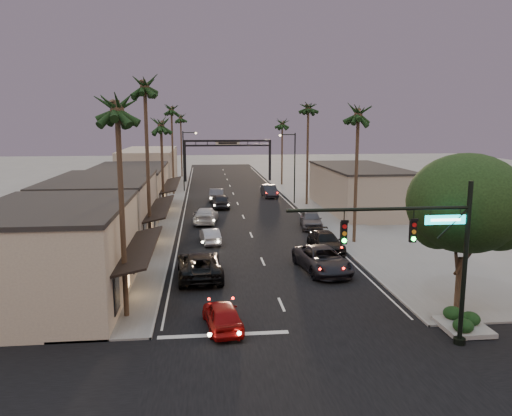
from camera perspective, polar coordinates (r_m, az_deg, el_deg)
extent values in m
plane|color=slate|center=(58.19, -1.70, -0.46)|extent=(200.00, 200.00, 0.00)
cube|color=black|center=(63.10, -2.05, 0.36)|extent=(14.00, 120.00, 0.02)
cube|color=black|center=(20.49, 7.61, -20.84)|extent=(80.00, 12.00, 0.02)
cube|color=slate|center=(70.04, -10.24, 1.20)|extent=(5.00, 92.00, 0.12)
cube|color=slate|center=(71.22, 5.19, 1.46)|extent=(5.00, 92.00, 0.12)
cube|color=tan|center=(31.29, -21.99, -5.08)|extent=(8.00, 12.00, 5.50)
cube|color=gray|center=(44.60, -17.16, -0.49)|extent=(8.00, 14.00, 5.50)
cube|color=tan|center=(60.23, -14.30, 2.00)|extent=(8.00, 16.00, 5.00)
cube|color=gray|center=(82.86, -12.10, 4.52)|extent=(8.00, 20.00, 6.00)
cube|color=gray|center=(60.49, 11.64, 2.14)|extent=(8.00, 18.00, 5.00)
cylinder|color=black|center=(25.11, 22.77, -6.01)|extent=(0.22, 0.22, 7.80)
cylinder|color=black|center=(22.79, 13.93, -0.12)|extent=(8.40, 0.16, 0.16)
cube|color=black|center=(22.50, 9.99, -2.83)|extent=(0.28, 0.22, 1.00)
cube|color=black|center=(23.58, 17.49, -2.55)|extent=(0.28, 0.22, 1.00)
cube|color=#0CB8C2|center=(24.12, 20.82, -1.26)|extent=(1.90, 0.08, 0.42)
cylinder|color=#38281C|center=(29.53, 22.29, -8.30)|extent=(0.52, 0.52, 3.20)
ellipsoid|color=black|center=(28.49, 22.89, 0.54)|extent=(6.20, 6.20, 5.20)
sphere|color=black|center=(28.66, 26.00, -1.26)|extent=(3.20, 3.20, 3.20)
sphere|color=black|center=(28.67, 20.05, -1.67)|extent=(2.80, 2.80, 2.80)
cube|color=gray|center=(28.06, 22.56, -12.76)|extent=(2.20, 2.60, 0.24)
cube|color=black|center=(87.41, -8.11, 5.23)|extent=(0.40, 0.40, 7.00)
cube|color=black|center=(88.14, 1.59, 5.37)|extent=(0.40, 0.40, 7.00)
cube|color=black|center=(87.25, -3.26, 7.68)|extent=(15.20, 0.35, 0.35)
cube|color=black|center=(87.29, -3.26, 7.15)|extent=(15.20, 0.30, 0.30)
cube|color=beige|center=(87.25, -3.26, 7.41)|extent=(4.20, 0.12, 1.00)
cylinder|color=black|center=(63.43, 4.44, 4.48)|extent=(0.16, 0.16, 9.00)
cylinder|color=black|center=(62.99, 3.59, 8.37)|extent=(2.00, 0.12, 0.12)
sphere|color=#FFD899|center=(62.85, 2.77, 8.29)|extent=(0.30, 0.30, 0.30)
cylinder|color=black|center=(75.36, -8.28, 5.26)|extent=(0.16, 0.16, 9.00)
cylinder|color=black|center=(75.12, -7.59, 8.55)|extent=(2.00, 0.12, 0.12)
sphere|color=#FFD899|center=(75.10, -6.89, 8.49)|extent=(0.30, 0.30, 0.30)
cylinder|color=#38281C|center=(26.88, -15.05, -1.06)|extent=(0.28, 0.28, 11.00)
sphere|color=black|center=(26.44, -15.65, 12.04)|extent=(3.20, 3.20, 3.20)
cylinder|color=#38281C|center=(39.50, -12.25, 3.93)|extent=(0.28, 0.28, 13.00)
sphere|color=black|center=(39.43, -12.64, 14.25)|extent=(3.20, 3.20, 3.20)
cylinder|color=#38281C|center=(53.52, -10.63, 3.88)|extent=(0.28, 0.28, 10.00)
sphere|color=black|center=(53.24, -10.83, 9.88)|extent=(3.20, 3.20, 3.20)
cylinder|color=#38281C|center=(72.34, -9.51, 6.23)|extent=(0.28, 0.28, 12.00)
sphere|color=black|center=(72.23, -9.66, 11.46)|extent=(3.20, 3.20, 3.20)
cylinder|color=#38281C|center=(43.36, 11.36, 3.15)|extent=(0.28, 0.28, 11.00)
sphere|color=black|center=(43.09, 11.64, 11.23)|extent=(3.20, 3.20, 3.20)
cylinder|color=#38281C|center=(62.60, 5.90, 5.77)|extent=(0.28, 0.28, 12.00)
sphere|color=black|center=(62.48, 6.01, 11.81)|extent=(3.20, 3.20, 3.20)
cylinder|color=#38281C|center=(82.29, 2.99, 6.08)|extent=(0.28, 0.28, 10.00)
sphere|color=black|center=(82.11, 3.02, 9.98)|extent=(3.20, 3.20, 3.20)
cylinder|color=#38281C|center=(95.29, -8.53, 6.81)|extent=(0.28, 0.28, 11.00)
sphere|color=black|center=(95.16, -8.62, 10.48)|extent=(3.20, 3.20, 3.20)
imported|color=maroon|center=(25.98, -3.84, -12.12)|extent=(2.21, 4.38, 1.43)
imported|color=black|center=(34.09, -6.48, -6.49)|extent=(3.21, 6.39, 1.74)
imported|color=#949499|center=(43.38, -5.27, -3.18)|extent=(1.92, 4.20, 1.33)
imported|color=#B0B0B0|center=(51.99, -5.75, -0.85)|extent=(2.89, 5.77, 1.61)
imported|color=black|center=(60.85, -4.08, 0.80)|extent=(2.26, 5.11, 1.71)
imported|color=#464549|center=(66.28, -4.53, 1.53)|extent=(2.03, 5.19, 1.68)
imported|color=black|center=(35.50, 7.60, -5.87)|extent=(3.62, 6.49, 1.71)
imported|color=black|center=(41.06, 7.96, -3.85)|extent=(2.44, 5.36, 1.52)
imported|color=#4A494E|center=(49.63, 6.31, -1.31)|extent=(2.65, 5.25, 1.71)
imported|color=black|center=(69.53, 1.53, 1.94)|extent=(2.03, 5.16, 1.67)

